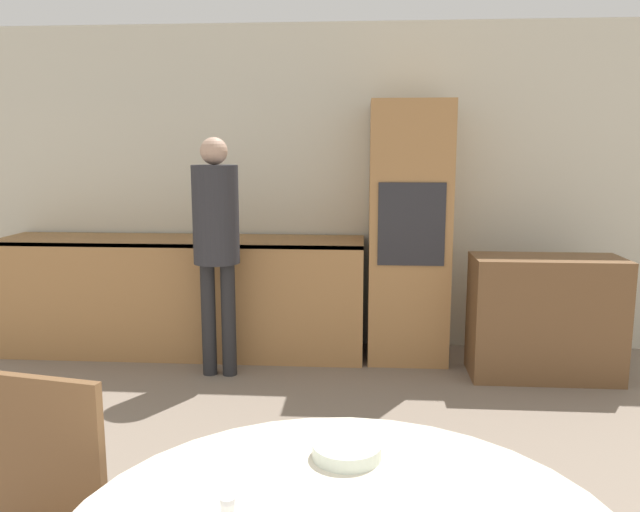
# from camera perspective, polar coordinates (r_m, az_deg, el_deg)

# --- Properties ---
(wall_back) EXTENTS (6.92, 0.05, 2.60)m
(wall_back) POSITION_cam_1_polar(r_m,az_deg,el_deg) (5.13, 1.06, 6.19)
(wall_back) COLOR beige
(wall_back) RESTS_ON ground_plane
(kitchen_counter) EXTENTS (2.88, 0.60, 0.92)m
(kitchen_counter) POSITION_cam_1_polar(r_m,az_deg,el_deg) (5.11, -12.43, -3.40)
(kitchen_counter) COLOR #AD7A47
(kitchen_counter) RESTS_ON ground_plane
(oven_unit) EXTENTS (0.60, 0.59, 1.97)m
(oven_unit) POSITION_cam_1_polar(r_m,az_deg,el_deg) (4.83, 8.08, 2.13)
(oven_unit) COLOR #AD7A47
(oven_unit) RESTS_ON ground_plane
(sideboard) EXTENTS (1.03, 0.45, 0.87)m
(sideboard) POSITION_cam_1_polar(r_m,az_deg,el_deg) (4.72, 19.86, -5.31)
(sideboard) COLOR brown
(sideboard) RESTS_ON ground_plane
(person_standing) EXTENTS (0.32, 0.32, 1.70)m
(person_standing) POSITION_cam_1_polar(r_m,az_deg,el_deg) (4.42, -9.48, 2.37)
(person_standing) COLOR #262628
(person_standing) RESTS_ON ground_plane
(bowl_near) EXTENTS (0.19, 0.19, 0.04)m
(bowl_near) POSITION_cam_1_polar(r_m,az_deg,el_deg) (1.78, 2.47, -17.34)
(bowl_near) COLOR silver
(bowl_near) RESTS_ON dining_table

